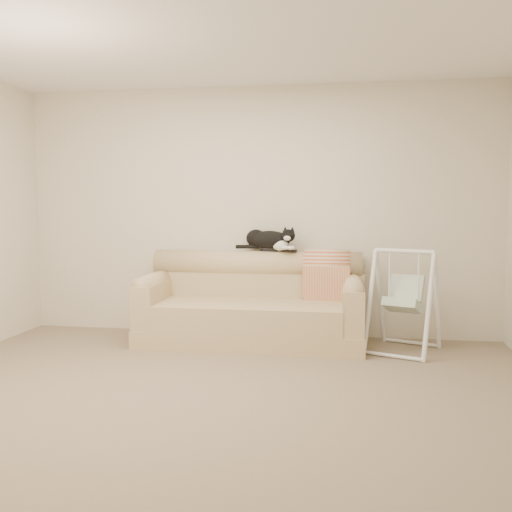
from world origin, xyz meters
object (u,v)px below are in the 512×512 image
(sofa, at_px, (253,307))
(baby_swing, at_px, (403,300))
(remote_a, at_px, (269,250))
(tuxedo_cat, at_px, (269,240))
(remote_b, at_px, (289,251))

(sofa, relative_size, baby_swing, 2.27)
(remote_a, xyz_separation_m, baby_swing, (1.33, -0.39, -0.43))
(remote_a, relative_size, tuxedo_cat, 0.29)
(baby_swing, bearing_deg, remote_b, 161.78)
(sofa, xyz_separation_m, remote_a, (0.12, 0.25, 0.56))
(sofa, bearing_deg, baby_swing, -5.51)
(sofa, distance_m, tuxedo_cat, 0.72)
(remote_b, height_order, tuxedo_cat, tuxedo_cat)
(sofa, distance_m, remote_a, 0.62)
(sofa, relative_size, tuxedo_cat, 3.43)
(sofa, height_order, baby_swing, baby_swing)
(tuxedo_cat, distance_m, baby_swing, 1.48)
(remote_a, bearing_deg, sofa, -116.38)
(remote_a, relative_size, remote_b, 1.05)
(remote_b, relative_size, tuxedo_cat, 0.28)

